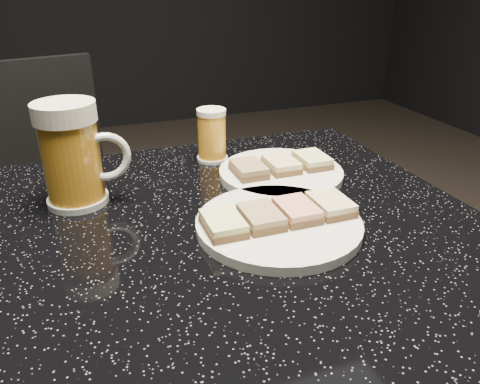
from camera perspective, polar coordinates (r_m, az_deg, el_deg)
name	(u,v)px	position (r m, az deg, el deg)	size (l,w,h in m)	color
plate_large	(279,224)	(0.65, 4.72, -3.93)	(0.23, 0.23, 0.01)	white
plate_small	(281,173)	(0.82, 5.00, 2.30)	(0.21, 0.21, 0.01)	white
table	(240,352)	(0.81, 0.00, -18.93)	(0.70, 0.70, 0.75)	black
beer_mug	(73,154)	(0.74, -19.70, 4.35)	(0.13, 0.09, 0.16)	silver
beer_tumbler	(212,135)	(0.88, -3.45, 6.93)	(0.06, 0.06, 0.10)	silver
chair	(47,204)	(1.38, -22.42, -1.35)	(0.47, 0.47, 0.87)	black
canapes_on_plate_large	(279,214)	(0.65, 4.78, -2.67)	(0.21, 0.07, 0.02)	#4C3521
canapes_on_plate_small	(281,164)	(0.81, 5.04, 3.36)	(0.17, 0.07, 0.02)	#4C3521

